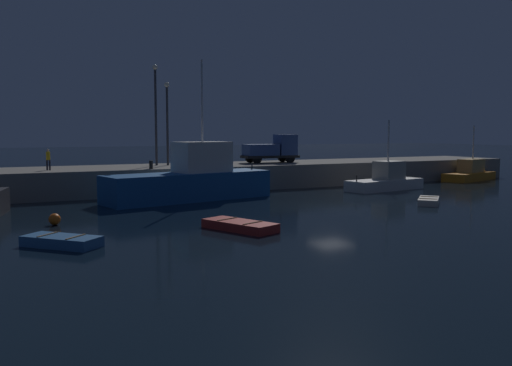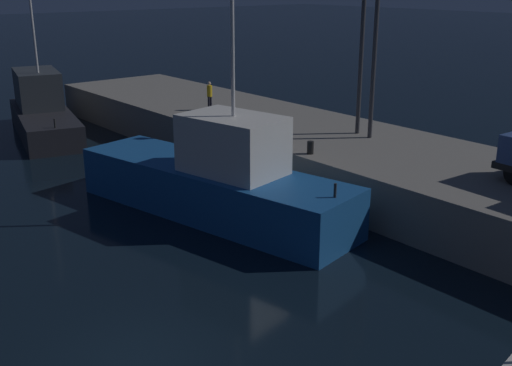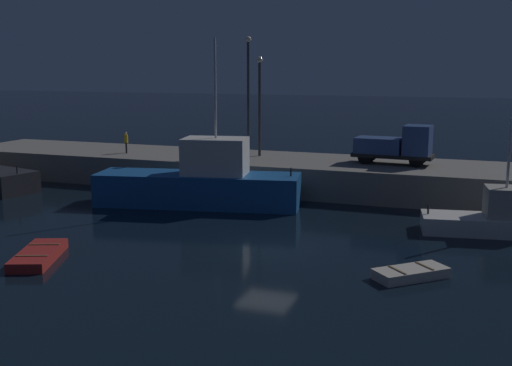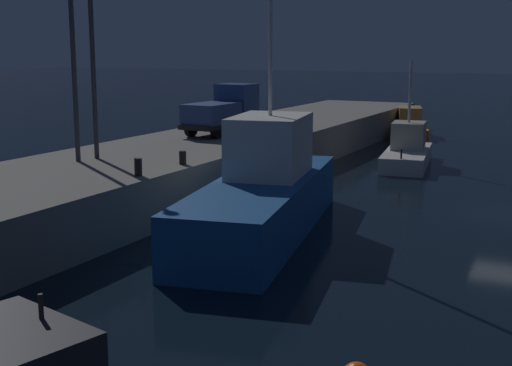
# 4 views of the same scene
# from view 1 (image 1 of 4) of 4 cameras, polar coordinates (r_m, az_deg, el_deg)

# --- Properties ---
(ground_plane) EXTENTS (320.00, 320.00, 0.00)m
(ground_plane) POSITION_cam_1_polar(r_m,az_deg,el_deg) (35.84, 7.91, -2.50)
(ground_plane) COLOR black
(pier_quay) EXTENTS (58.96, 7.65, 2.05)m
(pier_quay) POSITION_cam_1_polar(r_m,az_deg,el_deg) (48.66, -2.10, 0.82)
(pier_quay) COLOR gray
(pier_quay) RESTS_ON ground
(fishing_trawler_red) EXTENTS (12.77, 5.57, 10.04)m
(fishing_trawler_red) POSITION_cam_1_polar(r_m,az_deg,el_deg) (39.30, -6.75, 0.30)
(fishing_trawler_red) COLOR #195193
(fishing_trawler_red) RESTS_ON ground
(fishing_boat_blue) EXTENTS (7.44, 4.31, 5.56)m
(fishing_boat_blue) POSITION_cam_1_polar(r_m,az_deg,el_deg) (59.07, 21.51, 0.99)
(fishing_boat_blue) COLOR orange
(fishing_boat_blue) RESTS_ON ground
(fishing_boat_white) EXTENTS (7.62, 3.46, 5.89)m
(fishing_boat_white) POSITION_cam_1_polar(r_m,az_deg,el_deg) (47.21, 13.46, 0.27)
(fishing_boat_white) COLOR silver
(fishing_boat_white) RESTS_ON ground
(dinghy_orange_near) EXTENTS (2.89, 4.26, 0.48)m
(dinghy_orange_near) POSITION_cam_1_polar(r_m,az_deg,el_deg) (27.17, -1.71, -4.48)
(dinghy_orange_near) COLOR #B22823
(dinghy_orange_near) RESTS_ON ground
(rowboat_white_mid) EXTENTS (3.07, 2.99, 0.45)m
(rowboat_white_mid) POSITION_cam_1_polar(r_m,az_deg,el_deg) (38.75, 17.65, -1.80)
(rowboat_white_mid) COLOR beige
(rowboat_white_mid) RESTS_ON ground
(dinghy_red_small) EXTENTS (3.29, 3.39, 0.49)m
(dinghy_red_small) POSITION_cam_1_polar(r_m,az_deg,el_deg) (24.71, -19.71, -5.77)
(dinghy_red_small) COLOR #2D6099
(dinghy_red_small) RESTS_ON ground
(mooring_buoy_near) EXTENTS (0.62, 0.62, 0.62)m
(mooring_buoy_near) POSITION_cam_1_polar(r_m,az_deg,el_deg) (30.43, -20.37, -3.59)
(mooring_buoy_near) COLOR orange
(mooring_buoy_near) RESTS_ON ground
(lamp_post_west) EXTENTS (0.44, 0.44, 8.47)m
(lamp_post_west) POSITION_cam_1_polar(r_m,az_deg,el_deg) (47.12, -10.48, 7.81)
(lamp_post_west) COLOR #38383D
(lamp_post_west) RESTS_ON pier_quay
(lamp_post_east) EXTENTS (0.44, 0.44, 7.05)m
(lamp_post_east) POSITION_cam_1_polar(r_m,az_deg,el_deg) (47.17, -9.29, 6.93)
(lamp_post_east) COLOR #38383D
(lamp_post_east) RESTS_ON pier_quay
(utility_truck) EXTENTS (5.33, 2.25, 2.61)m
(utility_truck) POSITION_cam_1_polar(r_m,az_deg,el_deg) (50.43, 1.75, 3.55)
(utility_truck) COLOR black
(utility_truck) RESTS_ON pier_quay
(dockworker) EXTENTS (0.40, 0.40, 1.58)m
(dockworker) POSITION_cam_1_polar(r_m,az_deg,el_deg) (43.20, -20.96, 2.46)
(dockworker) COLOR black
(dockworker) RESTS_ON pier_quay
(bollard_west) EXTENTS (0.28, 0.28, 0.54)m
(bollard_west) POSITION_cam_1_polar(r_m,az_deg,el_deg) (43.44, -7.28, 1.94)
(bollard_west) COLOR black
(bollard_west) RESTS_ON pier_quay
(bollard_central) EXTENTS (0.28, 0.28, 0.64)m
(bollard_central) POSITION_cam_1_polar(r_m,az_deg,el_deg) (42.65, -10.95, 1.90)
(bollard_central) COLOR black
(bollard_central) RESTS_ON pier_quay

